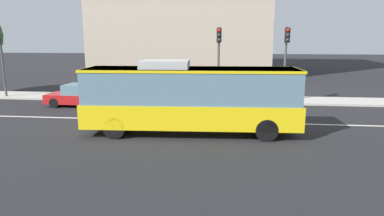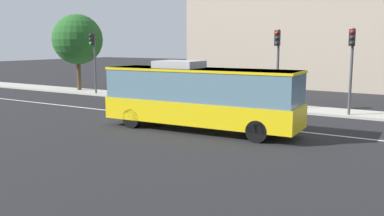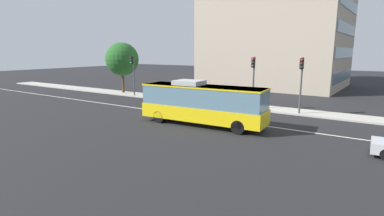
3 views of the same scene
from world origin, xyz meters
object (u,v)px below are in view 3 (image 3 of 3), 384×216
object	(u,v)px
traffic_light_mid_block	(253,74)
street_tree_kerbside_left	(122,59)
traffic_light_far_corner	(133,69)
traffic_light_near_corner	(301,76)
transit_bus	(202,102)
sedan_red	(167,98)

from	to	relation	value
traffic_light_mid_block	street_tree_kerbside_left	bearing A→B (deg)	-98.46
traffic_light_mid_block	street_tree_kerbside_left	distance (m)	19.37
street_tree_kerbside_left	traffic_light_far_corner	bearing A→B (deg)	-23.19
traffic_light_far_corner	traffic_light_near_corner	bearing A→B (deg)	91.69
transit_bus	traffic_light_mid_block	xyz separation A→B (m)	(1.05, 7.89, 1.75)
traffic_light_far_corner	street_tree_kerbside_left	xyz separation A→B (m)	(-3.28, 1.40, 1.10)
transit_bus	traffic_light_near_corner	xyz separation A→B (m)	(5.55, 7.86, 1.75)
transit_bus	traffic_light_near_corner	bearing A→B (deg)	51.83
traffic_light_near_corner	traffic_light_mid_block	size ratio (longest dim) A/B	1.00
traffic_light_near_corner	traffic_light_far_corner	world-z (taller)	same
transit_bus	street_tree_kerbside_left	xyz separation A→B (m)	(-18.23, 9.28, 2.85)
traffic_light_near_corner	sedan_red	bearing A→B (deg)	-82.23
transit_bus	street_tree_kerbside_left	distance (m)	20.66
traffic_light_near_corner	traffic_light_far_corner	bearing A→B (deg)	-91.29
traffic_light_near_corner	traffic_light_mid_block	world-z (taller)	same
sedan_red	traffic_light_near_corner	xyz separation A→B (m)	(13.44, 2.13, 2.84)
street_tree_kerbside_left	traffic_light_near_corner	bearing A→B (deg)	-3.42
traffic_light_far_corner	street_tree_kerbside_left	world-z (taller)	street_tree_kerbside_left
traffic_light_mid_block	traffic_light_far_corner	size ratio (longest dim) A/B	1.00
traffic_light_near_corner	street_tree_kerbside_left	world-z (taller)	street_tree_kerbside_left
sedan_red	traffic_light_mid_block	size ratio (longest dim) A/B	0.88
traffic_light_near_corner	street_tree_kerbside_left	size ratio (longest dim) A/B	0.75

